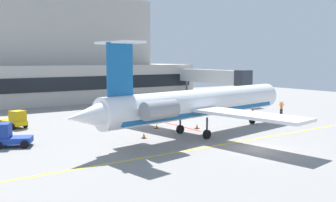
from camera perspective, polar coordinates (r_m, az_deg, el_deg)
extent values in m
cube|color=gray|center=(34.49, 13.01, -7.15)|extent=(120.00, 120.00, 0.10)
cube|color=yellow|center=(36.50, 9.57, -6.24)|extent=(108.00, 0.24, 0.01)
cube|color=red|center=(44.85, 1.74, -3.80)|extent=(0.30, 8.00, 0.01)
cube|color=#B7B2A8|center=(72.54, -17.64, 2.48)|extent=(56.80, 13.44, 6.78)
cube|color=#A8A49A|center=(77.26, -15.17, 10.09)|extent=(32.88, 9.41, 12.94)
cube|color=black|center=(66.08, -15.96, 2.44)|extent=(54.53, 0.12, 2.39)
cube|color=silver|center=(71.54, 6.07, 3.76)|extent=(1.40, 16.34, 2.40)
cube|color=#2D333D|center=(64.89, 11.26, 3.41)|extent=(2.40, 2.00, 2.64)
cylinder|color=#4C4C51|center=(76.92, 2.83, 1.75)|extent=(0.44, 0.44, 3.52)
cylinder|color=#4C4C51|center=(66.30, 10.16, 0.93)|extent=(0.44, 0.44, 3.52)
cylinder|color=white|center=(39.62, 5.05, -0.27)|extent=(24.93, 6.83, 2.88)
cube|color=#145999|center=(39.72, 5.04, -1.40)|extent=(22.44, 6.15, 0.52)
cone|color=white|center=(50.41, 15.19, 0.95)|extent=(3.58, 3.29, 2.82)
cone|color=white|center=(30.81, -12.07, -2.28)|extent=(4.08, 3.01, 2.44)
cube|color=white|center=(43.66, -2.77, -0.21)|extent=(5.01, 11.20, 0.28)
cube|color=white|center=(34.56, 12.22, -2.08)|extent=(5.01, 11.20, 0.28)
cylinder|color=gray|center=(35.86, -6.13, -0.63)|extent=(3.66, 2.12, 1.58)
cylinder|color=gray|center=(32.40, -1.24, -1.34)|extent=(3.66, 2.12, 1.58)
cube|color=#145999|center=(32.31, -7.25, 4.76)|extent=(2.59, 0.65, 4.49)
cube|color=white|center=(32.32, -7.31, 8.74)|extent=(2.73, 4.86, 0.20)
cylinder|color=#3F3F44|center=(47.29, 12.61, -1.70)|extent=(0.20, 0.20, 1.47)
cylinder|color=black|center=(47.43, 12.58, -2.85)|extent=(0.94, 0.49, 0.90)
cylinder|color=#3F3F44|center=(40.26, 1.86, -2.94)|extent=(0.20, 0.20, 1.47)
cylinder|color=black|center=(40.42, 1.85, -4.28)|extent=(0.94, 0.49, 0.90)
cylinder|color=#3F3F44|center=(37.76, 5.90, -3.59)|extent=(0.20, 0.20, 1.47)
cylinder|color=black|center=(37.94, 5.89, -5.02)|extent=(0.94, 0.49, 0.90)
cube|color=#E5B20C|center=(47.45, -22.37, -2.98)|extent=(2.73, 4.11, 0.51)
cube|color=#C3970A|center=(46.43, -21.72, -2.10)|extent=(1.81, 1.90, 1.18)
cylinder|color=black|center=(46.78, -20.70, -3.36)|extent=(0.50, 0.75, 0.70)
cylinder|color=black|center=(45.98, -22.28, -3.59)|extent=(0.50, 0.75, 0.70)
cylinder|color=black|center=(49.01, -22.42, -3.00)|extent=(0.50, 0.75, 0.70)
cylinder|color=black|center=(48.24, -23.96, -3.21)|extent=(0.50, 0.75, 0.70)
cube|color=#19389E|center=(37.10, -22.23, -5.45)|extent=(3.59, 2.91, 0.54)
cube|color=navy|center=(37.14, -23.62, -4.07)|extent=(1.81, 1.96, 1.28)
cylinder|color=black|center=(38.24, -23.54, -5.58)|extent=(0.75, 0.55, 0.70)
cylinder|color=black|center=(36.08, -20.80, -6.15)|extent=(0.75, 0.55, 0.70)
cylinder|color=black|center=(37.76, -20.28, -5.59)|extent=(0.75, 0.55, 0.70)
cylinder|color=#191E33|center=(55.51, 16.59, -1.62)|extent=(0.18, 0.18, 0.92)
cylinder|color=#191E33|center=(55.59, 16.78, -1.62)|extent=(0.18, 0.18, 0.92)
cylinder|color=orange|center=(55.45, 16.71, -0.81)|extent=(0.34, 0.34, 0.67)
sphere|color=tan|center=(55.40, 16.73, -0.34)|extent=(0.24, 0.24, 0.24)
cylinder|color=orange|center=(55.32, 16.51, -0.41)|extent=(0.39, 0.26, 0.50)
cylinder|color=#F2590C|center=(55.30, 16.52, -0.18)|extent=(0.06, 0.06, 0.28)
cylinder|color=orange|center=(55.49, 16.93, -0.40)|extent=(0.39, 0.26, 0.50)
cylinder|color=#F2590C|center=(55.47, 16.94, -0.17)|extent=(0.06, 0.06, 0.28)
cone|color=orange|center=(49.35, 14.61, -2.76)|extent=(0.36, 0.36, 0.55)
cube|color=black|center=(49.39, 14.61, -3.05)|extent=(0.47, 0.47, 0.04)
cone|color=orange|center=(38.09, -3.66, -5.22)|extent=(0.36, 0.36, 0.55)
cube|color=black|center=(38.14, -3.65, -5.59)|extent=(0.47, 0.47, 0.04)
cone|color=orange|center=(43.25, -1.71, -3.82)|extent=(0.36, 0.36, 0.55)
cube|color=black|center=(43.30, -1.70, -4.15)|extent=(0.47, 0.47, 0.04)
cone|color=orange|center=(43.30, 4.39, -3.82)|extent=(0.36, 0.36, 0.55)
cube|color=black|center=(43.35, 4.39, -4.15)|extent=(0.47, 0.47, 0.04)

